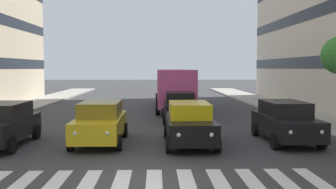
% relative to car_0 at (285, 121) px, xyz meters
% --- Properties ---
extents(ground_plane, '(180.00, 180.00, 0.00)m').
position_rel_car_0_xyz_m(ground_plane, '(5.97, 5.63, -0.89)').
color(ground_plane, '#38383A').
extents(crosswalk_markings, '(10.35, 2.80, 0.01)m').
position_rel_car_0_xyz_m(crosswalk_markings, '(5.97, 5.63, -0.88)').
color(crosswalk_markings, silver).
rests_on(crosswalk_markings, ground_plane).
extents(car_0, '(2.02, 4.44, 1.72)m').
position_rel_car_0_xyz_m(car_0, '(0.00, 0.00, 0.00)').
color(car_0, black).
rests_on(car_0, ground_plane).
extents(car_1, '(2.02, 4.44, 1.72)m').
position_rel_car_0_xyz_m(car_1, '(4.10, 0.45, 0.00)').
color(car_1, black).
rests_on(car_1, ground_plane).
extents(car_2, '(2.02, 4.44, 1.72)m').
position_rel_car_0_xyz_m(car_2, '(7.78, 0.01, 0.00)').
color(car_2, gold).
rests_on(car_2, ground_plane).
extents(car_3, '(2.02, 4.44, 1.72)m').
position_rel_car_0_xyz_m(car_3, '(11.63, 0.43, 0.00)').
color(car_3, black).
rests_on(car_3, ground_plane).
extents(car_row2_0, '(2.02, 4.44, 1.72)m').
position_rel_car_0_xyz_m(car_row2_0, '(4.08, -6.43, 0.00)').
color(car_row2_0, black).
rests_on(car_row2_0, ground_plane).
extents(bus_behind_traffic, '(2.78, 10.50, 3.00)m').
position_rel_car_0_xyz_m(bus_behind_traffic, '(4.10, -12.96, 0.97)').
color(bus_behind_traffic, '#DB5193').
rests_on(bus_behind_traffic, ground_plane).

